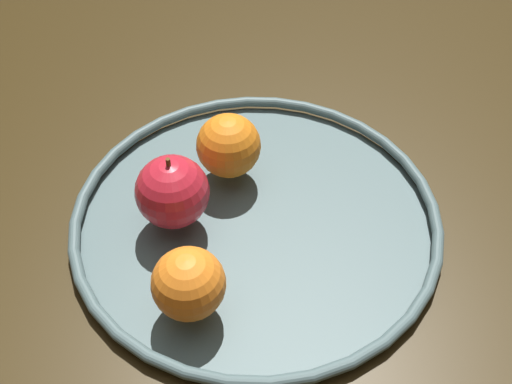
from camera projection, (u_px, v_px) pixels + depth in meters
The scene contains 5 objects.
ground_plane at pixel (256, 235), 68.78cm from camera, with size 163.14×163.14×4.00cm, color black.
fruit_bowl at pixel (256, 217), 66.65cm from camera, with size 38.37×38.37×1.80cm.
apple at pixel (172, 192), 62.87cm from camera, with size 7.38×7.38×8.18cm.
orange_back_left at pixel (189, 284), 55.94cm from camera, with size 6.64×6.64×6.64cm, color orange.
orange_front_left at pixel (229, 146), 67.74cm from camera, with size 6.90×6.90×6.90cm, color orange.
Camera 1 is at (41.07, 14.04, 51.56)cm, focal length 45.06 mm.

